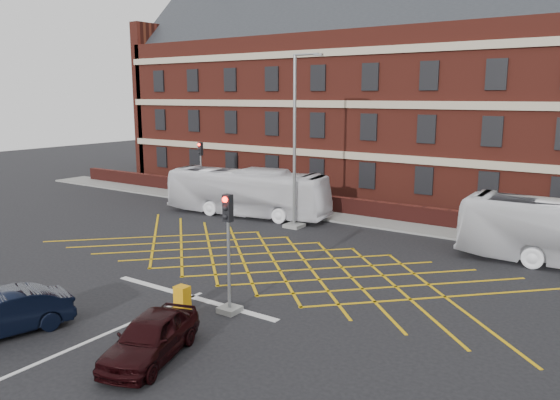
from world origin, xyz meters
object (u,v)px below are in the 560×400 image
Objects in this scene: traffic_light_near at (229,265)px; direction_signs at (195,182)px; traffic_light_far at (201,177)px; street_lamp at (295,169)px; utility_cabinet at (182,299)px; bus_left at (247,192)px; car_maroon at (151,337)px; car_navy at (1,315)px.

direction_signs is (-15.60, 14.84, -0.39)m from traffic_light_near.
traffic_light_near is 21.29m from traffic_light_far.
street_lamp is (10.11, -3.03, 1.71)m from traffic_light_far.
traffic_light_near is at bearing 29.70° from utility_cabinet.
utility_cabinet is at bearing -158.50° from bus_left.
bus_left reaches higher than utility_cabinet.
traffic_light_near is 1.00× the size of traffic_light_far.
bus_left is at bearing -16.39° from direction_signs.
utility_cabinet is (7.83, -13.84, -1.05)m from bus_left.
traffic_light_far is 20.94m from utility_cabinet.
car_maroon is 4.14m from traffic_light_near.
car_navy is 23.13m from direction_signs.
car_maroon is (5.15, 1.64, -0.04)m from car_navy.
street_lamp is at bearing 105.86° from car_navy.
direction_signs is (-10.77, 20.46, 0.67)m from car_navy.
utility_cabinet is (3.50, -12.83, -3.01)m from street_lamp.
bus_left is at bearing 101.50° from car_maroon.
street_lamp reaches higher than utility_cabinet.
car_navy is 4.68× the size of utility_cabinet.
car_maroon is at bearing -71.60° from street_lamp.
traffic_light_near reaches higher than utility_cabinet.
traffic_light_near reaches higher than bus_left.
car_navy is 1.01× the size of traffic_light_far.
street_lamp is 10.67× the size of utility_cabinet.
traffic_light_near is (9.32, -12.99, 0.26)m from bus_left.
bus_left reaches higher than car_maroon.
utility_cabinet is (13.61, -15.86, -1.30)m from traffic_light_far.
bus_left reaches higher than direction_signs.
direction_signs is 2.38× the size of utility_cabinet.
traffic_light_far is 1.94× the size of direction_signs.
traffic_light_near is (4.82, 5.62, 1.05)m from car_navy.
traffic_light_near is at bearing -152.37° from bus_left.
traffic_light_far is at bearing 130.64° from utility_cabinet.
bus_left is 2.51× the size of car_navy.
traffic_light_far reaches higher than car_navy.
car_maroon is 0.40× the size of street_lamp.
utility_cabinet is (-1.48, -0.85, -1.30)m from traffic_light_near.
car_maroon is at bearing -158.41° from bus_left.
bus_left reaches higher than car_navy.
car_navy is at bearing -89.48° from street_lamp.
car_maroon is (9.64, -16.97, -0.83)m from bus_left.
traffic_light_near is 21.53m from direction_signs.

